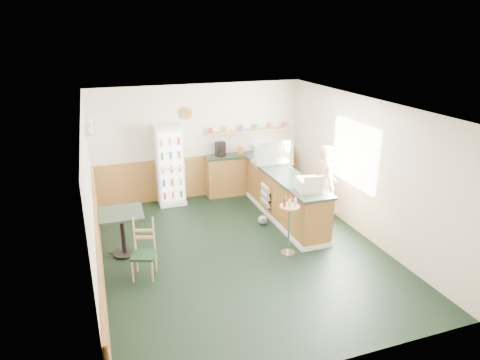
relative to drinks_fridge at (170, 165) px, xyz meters
name	(u,v)px	position (x,y,z in m)	size (l,w,h in m)	color
ground	(242,251)	(0.79, -2.74, -0.92)	(6.00, 6.00, 0.00)	black
room_envelope	(217,163)	(0.56, -2.01, 0.60)	(5.04, 6.02, 2.72)	beige
service_counter	(285,198)	(2.14, -1.67, -0.46)	(0.68, 3.01, 1.01)	olive
back_counter	(249,171)	(1.97, 0.06, -0.38)	(2.24, 0.42, 1.69)	olive
drinks_fridge	(170,165)	(0.00, 0.00, 0.00)	(0.61, 0.53, 1.85)	white
display_case	(272,153)	(2.14, -0.92, 0.33)	(0.87, 0.46, 0.50)	silver
cash_register	(309,185)	(2.14, -2.68, 0.20)	(0.41, 0.43, 0.24)	beige
shopkeeper	(326,185)	(2.84, -2.15, -0.08)	(0.56, 0.41, 1.69)	tan
condiment_stand	(289,218)	(1.56, -3.08, -0.21)	(0.35, 0.35, 1.10)	silver
newspaper_rack	(265,196)	(1.78, -1.45, -0.45)	(0.09, 0.41, 0.49)	black
cafe_table	(122,225)	(-1.26, -2.13, -0.34)	(0.78, 0.78, 0.83)	black
cafe_chair	(142,246)	(-1.02, -2.92, -0.40)	(0.47, 0.47, 1.00)	black
dog_doorstop	(263,220)	(1.58, -1.81, -0.82)	(0.19, 0.24, 0.23)	gray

